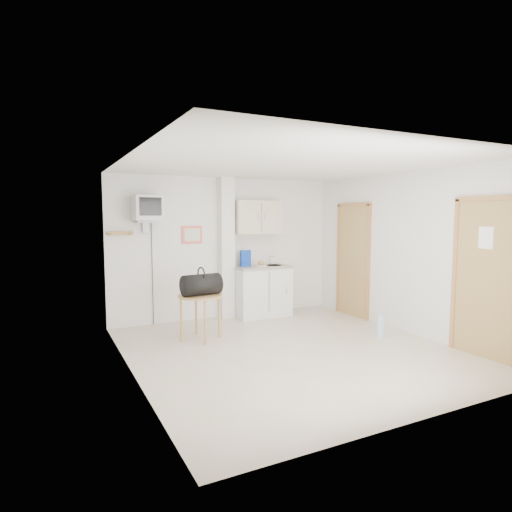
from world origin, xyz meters
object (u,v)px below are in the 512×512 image
crt_television (148,209)px  water_bottle (381,326)px  duffel_bag (201,284)px  round_table (200,300)px

crt_television → water_bottle: 4.06m
duffel_bag → water_bottle: duffel_bag is taller
crt_television → water_bottle: crt_television is taller
round_table → water_bottle: (2.48, -1.11, -0.42)m
round_table → duffel_bag: duffel_bag is taller
crt_television → round_table: size_ratio=3.23×
round_table → water_bottle: bearing=-24.1°
crt_television → duffel_bag: size_ratio=3.58×
water_bottle → crt_television: bearing=145.3°
crt_television → water_bottle: bearing=-34.7°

